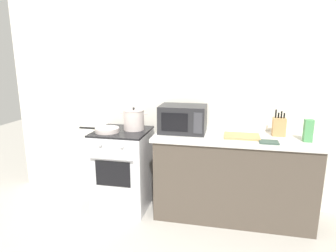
% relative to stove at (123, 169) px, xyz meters
% --- Properties ---
extents(ground_plane, '(10.00, 10.00, 0.00)m').
position_rel_stove_xyz_m(ground_plane, '(0.35, -0.60, -0.46)').
color(ground_plane, '#B2ADA3').
extents(back_wall, '(4.40, 0.10, 2.50)m').
position_rel_stove_xyz_m(back_wall, '(0.65, 0.37, 0.79)').
color(back_wall, silver).
rests_on(back_wall, ground_plane).
extents(lower_cabinet_right, '(1.64, 0.56, 0.88)m').
position_rel_stove_xyz_m(lower_cabinet_right, '(1.25, 0.02, -0.02)').
color(lower_cabinet_right, '#4C4238').
rests_on(lower_cabinet_right, ground_plane).
extents(countertop_right, '(1.70, 0.60, 0.04)m').
position_rel_stove_xyz_m(countertop_right, '(1.25, 0.02, 0.44)').
color(countertop_right, beige).
rests_on(countertop_right, lower_cabinet_right).
extents(stove, '(0.60, 0.64, 0.92)m').
position_rel_stove_xyz_m(stove, '(0.00, 0.00, 0.00)').
color(stove, silver).
rests_on(stove, ground_plane).
extents(stock_pot, '(0.33, 0.24, 0.26)m').
position_rel_stove_xyz_m(stock_pot, '(0.12, 0.08, 0.58)').
color(stock_pot, beige).
rests_on(stock_pot, stove).
extents(frying_pan, '(0.46, 0.26, 0.05)m').
position_rel_stove_xyz_m(frying_pan, '(-0.14, -0.10, 0.48)').
color(frying_pan, beige).
rests_on(frying_pan, stove).
extents(microwave, '(0.50, 0.37, 0.30)m').
position_rel_stove_xyz_m(microwave, '(0.69, 0.08, 0.61)').
color(microwave, '#232326').
rests_on(microwave, countertop_right).
extents(cutting_board, '(0.36, 0.26, 0.02)m').
position_rel_stove_xyz_m(cutting_board, '(1.32, 0.00, 0.47)').
color(cutting_board, tan).
rests_on(cutting_board, countertop_right).
extents(knife_block, '(0.13, 0.10, 0.28)m').
position_rel_stove_xyz_m(knife_block, '(1.70, 0.14, 0.56)').
color(knife_block, tan).
rests_on(knife_block, countertop_right).
extents(pasta_box, '(0.08, 0.08, 0.22)m').
position_rel_stove_xyz_m(pasta_box, '(1.94, -0.03, 0.57)').
color(pasta_box, '#4C9356').
rests_on(pasta_box, countertop_right).
extents(oven_mitt, '(0.18, 0.14, 0.02)m').
position_rel_stove_xyz_m(oven_mitt, '(1.57, -0.16, 0.47)').
color(oven_mitt, '#384C42').
rests_on(oven_mitt, countertop_right).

